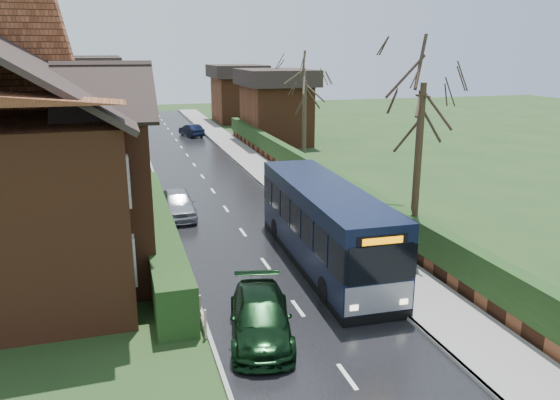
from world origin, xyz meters
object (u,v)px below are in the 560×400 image
object	(u,v)px
car_silver	(177,203)
telegraph_pole	(418,173)
bus	(324,226)
bus_stop_sign	(311,186)
brick_house	(20,153)
car_green	(261,317)

from	to	relation	value
car_silver	telegraph_pole	xyz separation A→B (m)	(8.37, -8.49, 2.82)
bus	telegraph_pole	size ratio (longest dim) A/B	1.49
bus_stop_sign	brick_house	bearing A→B (deg)	-158.98
car_green	telegraph_pole	world-z (taller)	telegraph_pole
telegraph_pole	car_silver	bearing A→B (deg)	132.79
bus	car_silver	bearing A→B (deg)	122.75
brick_house	telegraph_pole	world-z (taller)	brick_house
bus	telegraph_pole	world-z (taller)	telegraph_pole
car_silver	car_green	xyz separation A→B (m)	(0.97, -12.76, -0.07)
car_silver	telegraph_pole	bearing A→B (deg)	-44.65
brick_house	bus_stop_sign	xyz separation A→B (m)	(11.93, 0.94, -2.33)
car_silver	telegraph_pole	world-z (taller)	telegraph_pole
car_silver	telegraph_pole	size ratio (longest dim) A/B	0.58
car_green	bus_stop_sign	xyz separation A→B (m)	(4.80, 9.08, 1.42)
bus_stop_sign	telegraph_pole	xyz separation A→B (m)	(2.60, -4.80, 1.47)
bus	car_silver	size ratio (longest dim) A/B	2.56
bus_stop_sign	telegraph_pole	size ratio (longest dim) A/B	0.45
telegraph_pole	bus_stop_sign	bearing A→B (deg)	116.60
bus	car_green	size ratio (longest dim) A/B	2.42
bus	telegraph_pole	xyz separation A→B (m)	(3.60, -0.52, 1.96)
car_green	car_silver	bearing A→B (deg)	105.81
car_silver	bus_stop_sign	bearing A→B (deg)	-31.80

